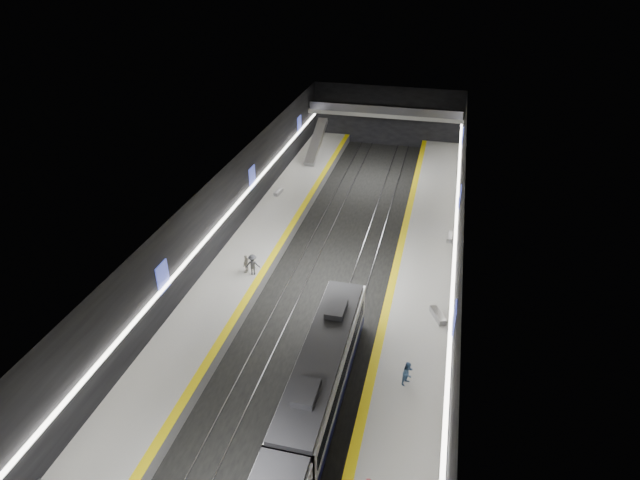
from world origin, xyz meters
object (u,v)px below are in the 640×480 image
(bench_right_far, at_px, (450,237))
(passenger_right_b, at_px, (408,373))
(train, at_px, (288,473))
(passenger_left_b, at_px, (253,265))
(bench_right_near, at_px, (438,315))
(passenger_left_a, at_px, (246,264))
(bench_left_far, at_px, (278,192))
(escalator, at_px, (316,141))

(bench_right_far, distance_m, passenger_right_b, 19.25)
(train, bearing_deg, passenger_left_b, 115.08)
(bench_right_far, relative_size, passenger_left_b, 0.90)
(bench_right_near, xyz_separation_m, bench_right_far, (0.45, 12.09, -0.03))
(bench_right_near, relative_size, bench_right_far, 1.17)
(bench_right_near, bearing_deg, passenger_left_a, 146.40)
(bench_left_far, relative_size, passenger_left_b, 0.87)
(train, bearing_deg, escalator, 102.47)
(passenger_right_b, bearing_deg, bench_right_far, 24.91)
(escalator, bearing_deg, bench_left_far, -95.86)
(bench_right_near, xyz_separation_m, passenger_right_b, (-1.49, -7.06, 0.60))
(train, distance_m, passenger_left_b, 19.90)
(train, relative_size, escalator, 3.70)
(bench_left_far, relative_size, bench_right_near, 0.83)
(bench_right_near, relative_size, passenger_right_b, 1.16)
(bench_right_far, bearing_deg, passenger_left_b, -144.58)
(bench_right_far, relative_size, passenger_left_a, 1.00)
(bench_right_near, height_order, passenger_left_a, passenger_left_a)
(bench_left_far, xyz_separation_m, bench_right_near, (17.76, -17.61, 0.04))
(train, relative_size, bench_left_far, 18.65)
(escalator, distance_m, bench_right_far, 24.34)
(escalator, xyz_separation_m, bench_left_far, (-1.21, -11.82, -1.71))
(bench_left_far, xyz_separation_m, passenger_left_b, (2.78, -15.38, 0.72))
(bench_right_far, xyz_separation_m, passenger_left_b, (-15.44, -9.86, 0.72))
(bench_right_far, bearing_deg, bench_left_far, 165.98)
(bench_right_far, xyz_separation_m, passenger_left_a, (-16.06, -9.70, 0.62))
(passenger_right_b, xyz_separation_m, passenger_left_a, (-14.12, 9.45, -0.01))
(train, distance_m, escalator, 46.32)
(train, height_order, bench_left_far, train)
(bench_right_near, height_order, passenger_right_b, passenger_right_b)
(train, distance_m, bench_right_far, 28.76)
(train, relative_size, bench_right_near, 15.40)
(passenger_right_b, xyz_separation_m, passenger_left_b, (-13.49, 9.28, 0.09))
(bench_right_near, distance_m, passenger_left_a, 15.80)
(bench_right_near, xyz_separation_m, passenger_left_b, (-14.98, 2.23, 0.68))
(bench_right_near, bearing_deg, train, -137.41)
(escalator, xyz_separation_m, passenger_left_b, (1.56, -27.20, -0.98))
(passenger_left_a, bearing_deg, escalator, -168.61)
(train, xyz_separation_m, bench_right_near, (6.55, 15.79, -0.96))
(bench_left_far, bearing_deg, train, -65.18)
(bench_right_near, height_order, bench_right_far, bench_right_near)
(escalator, bearing_deg, train, -77.53)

